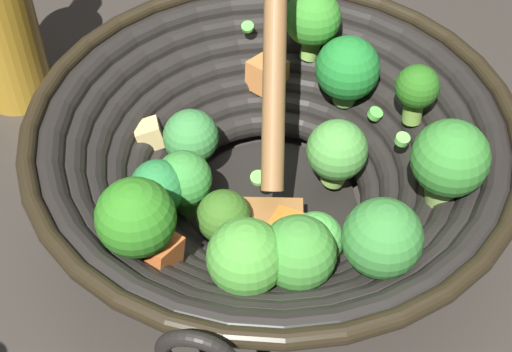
% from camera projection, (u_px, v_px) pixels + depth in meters
% --- Properties ---
extents(ground_plane, '(4.00, 4.00, 0.00)m').
position_uv_depth(ground_plane, '(271.00, 209.00, 0.67)').
color(ground_plane, '#332D28').
extents(wok, '(0.39, 0.39, 0.28)m').
position_uv_depth(wok, '(274.00, 156.00, 0.62)').
color(wok, black).
rests_on(wok, ground).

